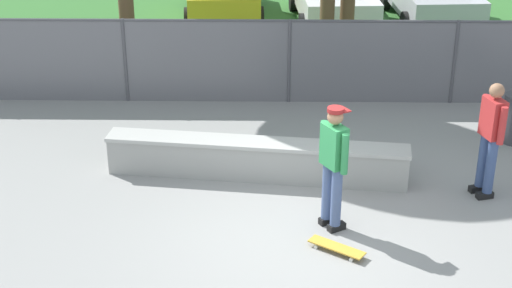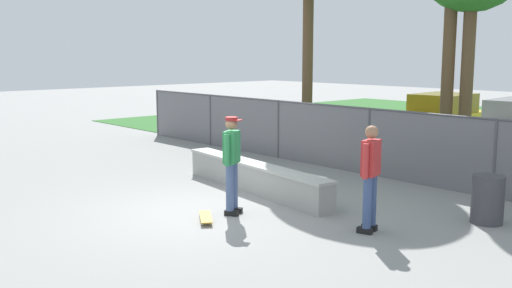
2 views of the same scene
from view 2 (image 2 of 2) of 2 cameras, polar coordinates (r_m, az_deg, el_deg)
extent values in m
plane|color=gray|center=(11.15, -5.31, -6.69)|extent=(80.00, 80.00, 0.00)
cube|color=#999993|center=(12.66, -0.18, -3.42)|extent=(4.79, 1.01, 0.58)
cube|color=#ADADA8|center=(12.60, -0.18, -2.01)|extent=(4.83, 1.06, 0.06)
cube|color=black|center=(11.05, -2.04, -6.53)|extent=(0.28, 0.23, 0.10)
cube|color=black|center=(10.85, -2.43, -6.82)|extent=(0.28, 0.23, 0.10)
cylinder|color=#475B89|center=(10.94, -2.21, -4.04)|extent=(0.15, 0.15, 0.88)
cylinder|color=#475B89|center=(10.74, -2.60, -4.29)|extent=(0.15, 0.15, 0.88)
cube|color=#2D8C4C|center=(10.69, -2.42, -0.30)|extent=(0.38, 0.44, 0.60)
cylinder|color=#2D8C4C|center=(10.93, -1.99, -0.20)|extent=(0.10, 0.10, 0.58)
cylinder|color=#2D8C4C|center=(10.47, -2.88, -0.61)|extent=(0.10, 0.10, 0.58)
sphere|color=#9E7051|center=(10.64, -2.44, 1.99)|extent=(0.22, 0.22, 0.22)
cylinder|color=maroon|center=(10.62, -2.44, 2.52)|extent=(0.23, 0.23, 0.06)
cube|color=maroon|center=(10.58, -1.78, 2.37)|extent=(0.21, 0.23, 0.02)
cube|color=gold|center=(10.54, -4.99, -7.16)|extent=(0.77, 0.61, 0.02)
cube|color=#B2B2B7|center=(10.28, -4.91, -7.67)|extent=(0.13, 0.15, 0.02)
cube|color=#B2B2B7|center=(10.80, -5.06, -6.86)|extent=(0.13, 0.15, 0.02)
cylinder|color=silver|center=(10.29, -5.38, -7.87)|extent=(0.06, 0.06, 0.05)
cylinder|color=silver|center=(10.29, -4.43, -7.84)|extent=(0.06, 0.06, 0.05)
cylinder|color=silver|center=(10.81, -5.51, -7.04)|extent=(0.06, 0.06, 0.05)
cylinder|color=silver|center=(10.82, -4.60, -7.02)|extent=(0.06, 0.06, 0.05)
cylinder|color=#4C4C51|center=(21.71, -9.69, 3.06)|extent=(0.07, 0.07, 1.68)
cylinder|color=#4C4C51|center=(19.09, -4.52, 2.38)|extent=(0.07, 0.07, 1.68)
cylinder|color=#4C4C51|center=(16.67, 2.22, 1.47)|extent=(0.07, 0.07, 1.68)
cylinder|color=#4C4C51|center=(14.56, 11.07, 0.24)|extent=(0.07, 0.07, 1.68)
cylinder|color=#4C4C51|center=(12.92, 22.50, -1.35)|extent=(0.07, 0.07, 1.68)
cylinder|color=#4C4C51|center=(14.47, 11.16, 3.42)|extent=(19.26, 0.05, 0.05)
cube|color=slate|center=(14.56, 11.07, 0.24)|extent=(19.26, 0.01, 1.68)
cylinder|color=brown|center=(17.63, 5.11, 7.51)|extent=(0.32, 0.32, 5.16)
cylinder|color=brown|center=(15.67, 18.44, 7.36)|extent=(0.32, 0.32, 5.39)
cylinder|color=brown|center=(15.60, 20.05, 5.37)|extent=(0.32, 0.32, 4.36)
cube|color=gold|center=(20.56, 17.72, 1.97)|extent=(2.08, 4.31, 0.70)
cube|color=#776413|center=(20.63, 18.00, 3.85)|extent=(1.74, 2.21, 0.64)
cylinder|color=black|center=(19.05, 18.35, 0.37)|extent=(0.26, 0.65, 0.64)
cylinder|color=black|center=(19.88, 13.68, 0.91)|extent=(0.26, 0.65, 0.64)
cylinder|color=black|center=(21.41, 21.39, 1.10)|extent=(0.26, 0.65, 0.64)
cylinder|color=black|center=(22.15, 17.10, 1.56)|extent=(0.26, 0.65, 0.64)
cylinder|color=black|center=(17.96, 20.39, -0.23)|extent=(0.26, 0.65, 0.64)
cylinder|color=black|center=(20.35, 23.36, 0.61)|extent=(0.26, 0.65, 0.64)
cube|color=black|center=(9.97, 10.68, -8.40)|extent=(0.28, 0.18, 0.10)
cube|color=black|center=(10.16, 11.13, -8.07)|extent=(0.28, 0.18, 0.10)
cylinder|color=#384C7A|center=(9.82, 10.93, -5.69)|extent=(0.15, 0.15, 0.88)
cylinder|color=#384C7A|center=(10.02, 11.37, -5.41)|extent=(0.15, 0.15, 0.88)
cube|color=red|center=(9.77, 11.28, -1.34)|extent=(0.32, 0.43, 0.60)
cylinder|color=red|center=(9.54, 10.76, -1.69)|extent=(0.10, 0.10, 0.58)
cylinder|color=red|center=(10.00, 11.78, -1.23)|extent=(0.10, 0.10, 0.58)
sphere|color=#9E7051|center=(9.70, 11.36, 1.16)|extent=(0.22, 0.22, 0.22)
cylinder|color=#3F3F44|center=(11.07, 21.89, -5.10)|extent=(0.56, 0.56, 0.87)
camera|label=1|loc=(9.83, -61.13, 20.49)|focal=53.79mm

